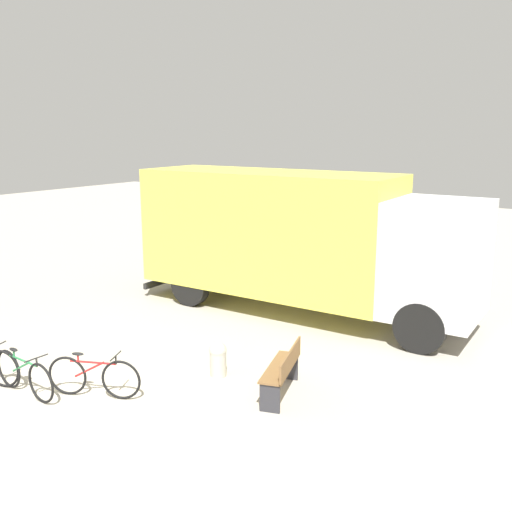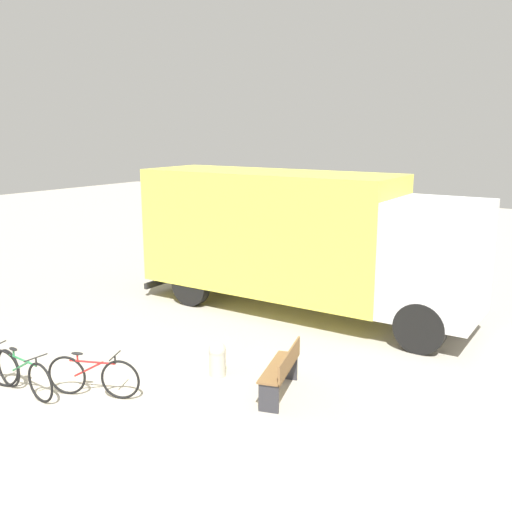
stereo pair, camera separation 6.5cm
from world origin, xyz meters
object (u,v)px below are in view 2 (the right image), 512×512
Objects in this scene: park_bench at (283,369)px; bicycle_middle at (24,374)px; bollard_near_bench at (217,358)px; bicycle_far at (93,376)px; delivery_truck at (298,237)px.

park_bench is 4.51m from bicycle_middle.
bollard_near_bench is at bearing 49.95° from bicycle_middle.
bicycle_far is at bearing 32.68° from bicycle_middle.
delivery_truck is 4.87m from park_bench.
bicycle_middle is at bearing 106.64° from park_bench.
delivery_truck is 13.11× the size of bollard_near_bench.
park_bench reaches higher than bicycle_middle.
park_bench is 1.44m from bollard_near_bench.
bicycle_far is (-2.65, -1.93, -0.10)m from park_bench.
bollard_near_bench is at bearing 72.78° from park_bench.
delivery_truck reaches higher than park_bench.
delivery_truck reaches higher than bollard_near_bench.
bollard_near_bench is (0.75, -4.11, -1.59)m from delivery_truck.
bicycle_middle and bicycle_far have the same top height.
delivery_truck is at bearing 10.15° from park_bench.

